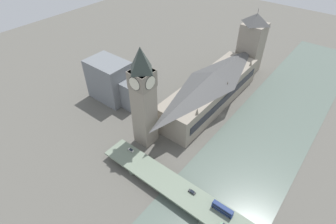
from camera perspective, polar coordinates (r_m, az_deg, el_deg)
name	(u,v)px	position (r m, az deg, el deg)	size (l,w,h in m)	color
ground_plane	(223,116)	(209.94, 11.82, -0.82)	(600.00, 600.00, 0.00)	#605E56
river_water	(265,135)	(202.04, 20.44, -4.74)	(57.74, 360.00, 0.30)	slate
parliament_hall	(211,88)	(212.74, 9.43, 5.12)	(28.23, 108.47, 29.57)	gray
clock_tower	(143,96)	(162.43, -5.39, 3.51)	(13.36, 13.36, 70.71)	gray
victoria_tower	(251,44)	(261.52, 17.67, 13.98)	(19.84, 19.84, 59.70)	gray
road_bridge	(209,211)	(149.70, 8.90, -20.47)	(147.48, 15.77, 5.70)	#5D6A59
double_decker_bus_rear	(223,209)	(147.23, 11.78, -19.94)	(11.77, 2.63, 4.59)	navy
car_northbound_lead	(131,150)	(172.73, -8.07, -8.22)	(4.35, 1.77, 1.35)	silver
car_southbound_tail	(192,192)	(152.65, 5.24, -16.92)	(4.32, 1.77, 1.30)	black
city_block_west	(125,88)	(218.53, -9.42, 5.12)	(32.80, 20.01, 22.91)	slate
city_block_center	(110,80)	(221.27, -12.59, 6.82)	(33.60, 23.13, 33.73)	slate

